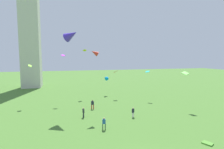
# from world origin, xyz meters

# --- Properties ---
(monument_obelisk) EXTENTS (5.66, 5.66, 55.14)m
(monument_obelisk) POSITION_xyz_m (-16.89, 47.94, 27.57)
(monument_obelisk) COLOR beige
(monument_obelisk) RESTS_ON ground_plane
(person_0) EXTENTS (0.52, 0.45, 1.73)m
(person_0) POSITION_xyz_m (-1.64, 18.61, 0.98)
(person_0) COLOR red
(person_0) RESTS_ON ground_plane
(person_1) EXTENTS (0.48, 0.45, 1.61)m
(person_1) POSITION_xyz_m (3.95, 12.51, 0.91)
(person_1) COLOR silver
(person_1) RESTS_ON ground_plane
(person_2) EXTENTS (0.49, 0.34, 1.63)m
(person_2) POSITION_xyz_m (-1.59, 9.16, 0.92)
(person_2) COLOR #51754C
(person_2) RESTS_ON ground_plane
(person_3) EXTENTS (0.30, 0.49, 1.61)m
(person_3) POSITION_xyz_m (-3.74, 14.58, 0.91)
(person_3) COLOR #2D3338
(person_3) RESTS_ON ground_plane
(kite_flying_0) EXTENTS (1.07, 1.16, 0.46)m
(kite_flying_0) POSITION_xyz_m (11.71, 22.86, 6.42)
(kite_flying_0) COLOR #09C1B9
(kite_flying_1) EXTENTS (0.69, 0.99, 0.54)m
(kite_flying_1) POSITION_xyz_m (-13.20, 25.10, 7.96)
(kite_flying_1) COLOR #7CE91E
(kite_flying_2) EXTENTS (1.04, 0.95, 0.54)m
(kite_flying_2) POSITION_xyz_m (-6.75, 26.03, 10.07)
(kite_flying_2) COLOR #9F04D5
(kite_flying_3) EXTENTS (1.42, 0.93, 1.21)m
(kite_flying_3) POSITION_xyz_m (-1.67, 15.61, 10.37)
(kite_flying_3) COLOR red
(kite_flying_4) EXTENTS (1.86, 2.01, 1.48)m
(kite_flying_4) POSITION_xyz_m (3.59, 30.03, 4.39)
(kite_flying_4) COLOR #0889F1
(kite_flying_5) EXTENTS (0.94, 0.80, 0.59)m
(kite_flying_5) POSITION_xyz_m (5.27, 26.77, 6.21)
(kite_flying_5) COLOR #B93115
(kite_flying_6) EXTENTS (3.11, 2.86, 2.34)m
(kite_flying_6) POSITION_xyz_m (-5.22, 18.11, 13.39)
(kite_flying_6) COLOR #4329C3
(kite_flying_7) EXTENTS (0.97, 1.19, 0.66)m
(kite_flying_7) POSITION_xyz_m (15.03, 14.35, 6.71)
(kite_flying_7) COLOR #53E030
(kite_flying_8) EXTENTS (1.11, 1.00, 0.51)m
(kite_flying_8) POSITION_xyz_m (-1.55, 30.97, 11.42)
(kite_flying_8) COLOR #B4BB13
(kite_bundle_0) EXTENTS (1.17, 1.28, 0.14)m
(kite_bundle_0) POSITION_xyz_m (8.63, 2.35, 0.07)
(kite_bundle_0) COLOR #4F942F
(kite_bundle_0) RESTS_ON ground_plane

